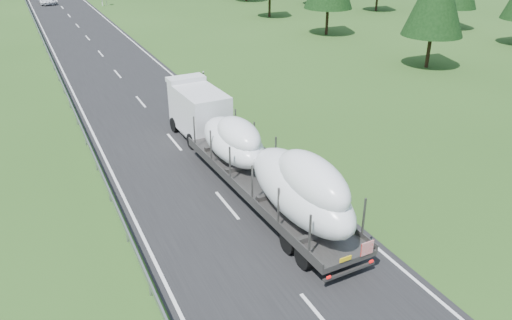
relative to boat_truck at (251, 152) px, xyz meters
name	(u,v)px	position (x,y,z in m)	size (l,w,h in m)	color
ground	(322,319)	(-1.86, -10.00, -2.23)	(400.00, 400.00, 0.00)	#264918
boat_truck	(251,152)	(0.00, 0.00, 0.00)	(3.36, 19.62, 4.33)	silver
distant_van	(47,0)	(-3.71, 76.08, -1.45)	(2.56, 5.56, 1.54)	white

